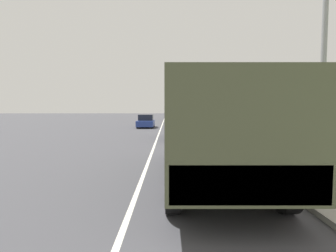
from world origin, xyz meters
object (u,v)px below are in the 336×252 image
(lamp_post, at_px, (317,11))
(car_nearest_ahead, at_px, (177,128))
(car_second_ahead, at_px, (145,122))
(military_truck, at_px, (209,125))
(pickup_truck, at_px, (310,132))

(lamp_post, bearing_deg, car_nearest_ahead, 105.21)
(car_second_ahead, bearing_deg, car_nearest_ahead, -73.89)
(military_truck, bearing_deg, lamp_post, -15.14)
(car_second_ahead, height_order, pickup_truck, pickup_truck)
(pickup_truck, bearing_deg, car_second_ahead, 120.23)
(military_truck, distance_m, car_nearest_ahead, 10.75)
(car_second_ahead, bearing_deg, pickup_truck, -59.77)
(military_truck, xyz_separation_m, car_second_ahead, (-3.67, 21.61, -0.94))
(military_truck, height_order, lamp_post, lamp_post)
(pickup_truck, bearing_deg, car_nearest_ahead, 139.68)
(military_truck, distance_m, pickup_truck, 7.91)
(car_second_ahead, relative_size, lamp_post, 0.55)
(car_nearest_ahead, height_order, pickup_truck, pickup_truck)
(military_truck, relative_size, pickup_truck, 1.45)
(military_truck, distance_m, car_second_ahead, 21.94)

